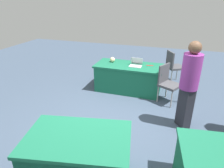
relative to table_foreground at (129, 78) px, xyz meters
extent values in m
plane|color=#3D4C60|center=(-0.12, 1.81, -0.37)|extent=(14.40, 14.40, 0.00)
cube|color=#196647|center=(0.00, 0.00, 0.34)|extent=(1.80, 0.84, 0.05)
cube|color=#196647|center=(0.00, 0.00, -0.03)|extent=(1.73, 0.81, 0.69)
cube|color=#196647|center=(-0.06, 3.11, 0.34)|extent=(1.56, 1.17, 0.05)
cube|color=#196647|center=(-0.06, 3.11, -0.03)|extent=(1.50, 1.12, 0.69)
cylinder|color=#9E9993|center=(-1.27, -1.19, -0.14)|extent=(0.03, 0.03, 0.47)
cylinder|color=#9E9993|center=(-1.45, -0.86, -0.14)|extent=(0.03, 0.03, 0.47)
cylinder|color=#9E9993|center=(-0.93, -1.01, -0.14)|extent=(0.03, 0.03, 0.47)
cylinder|color=#9E9993|center=(-1.12, -0.67, -0.14)|extent=(0.03, 0.03, 0.47)
cube|color=#47474C|center=(-1.19, -0.93, 0.13)|extent=(0.60, 0.60, 0.06)
cube|color=#47474C|center=(-1.02, -0.84, 0.38)|extent=(0.24, 0.38, 0.45)
cylinder|color=#9E9993|center=(-1.37, 0.31, -0.16)|extent=(0.03, 0.03, 0.43)
cylinder|color=#9E9993|center=(-1.19, 0.64, -0.16)|extent=(0.03, 0.03, 0.43)
cylinder|color=#9E9993|center=(-1.04, 0.13, -0.16)|extent=(0.03, 0.03, 0.43)
cylinder|color=#9E9993|center=(-0.86, 0.46, -0.16)|extent=(0.03, 0.03, 0.43)
cube|color=#47474C|center=(-1.12, 0.38, 0.09)|extent=(0.60, 0.60, 0.06)
cube|color=#47474C|center=(-0.94, 0.29, 0.35)|extent=(0.23, 0.39, 0.45)
cube|color=#26262D|center=(-1.46, 1.30, 0.05)|extent=(0.31, 0.33, 0.84)
cylinder|color=#8C338C|center=(-1.46, 1.30, 0.80)|extent=(0.47, 0.47, 0.67)
sphere|color=brown|center=(-1.46, 1.30, 1.25)|extent=(0.23, 0.23, 0.23)
cube|color=silver|center=(-0.19, 0.07, 0.38)|extent=(0.33, 0.23, 0.02)
cube|color=#B7B7BC|center=(-0.19, -0.08, 0.48)|extent=(0.32, 0.08, 0.19)
sphere|color=beige|center=(0.50, -0.11, 0.44)|extent=(0.14, 0.14, 0.14)
cube|color=red|center=(-0.54, -0.12, 0.37)|extent=(0.18, 0.07, 0.01)
camera|label=1|loc=(-1.15, 5.00, 2.07)|focal=32.07mm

